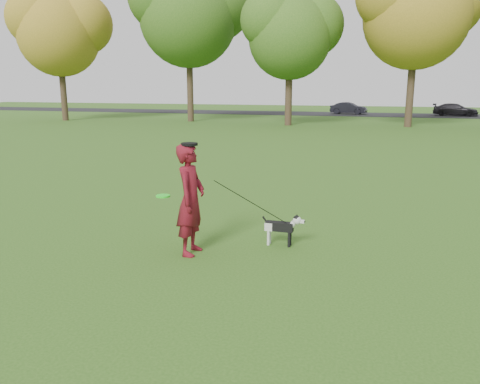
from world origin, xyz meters
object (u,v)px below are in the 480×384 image
(dog, at_px, (283,226))
(car_mid, at_px, (349,108))
(car_right, at_px, (455,110))
(man, at_px, (191,200))

(dog, xyz_separation_m, car_mid, (-1.71, 39.56, 0.24))
(car_mid, bearing_deg, dog, -168.99)
(car_right, bearing_deg, man, 175.98)
(man, relative_size, dog, 2.40)
(car_mid, bearing_deg, man, -170.97)
(dog, xyz_separation_m, car_right, (7.84, 39.56, 0.23))
(man, bearing_deg, car_right, -15.35)
(man, bearing_deg, car_mid, -2.02)
(dog, relative_size, car_right, 0.20)
(dog, bearing_deg, car_mid, 92.47)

